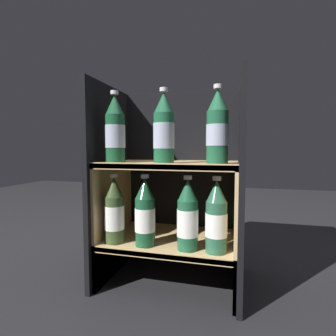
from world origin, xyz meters
TOP-DOWN VIEW (x-y plane):
  - ground_plane at (0.00, 0.00)m, footprint 6.00×6.00m
  - fridge_back_wall at (0.00, 0.37)m, footprint 0.57×0.02m
  - fridge_side_left at (-0.28, 0.18)m, footprint 0.02×0.40m
  - fridge_side_right at (0.28, 0.18)m, footprint 0.02×0.40m
  - shelf_lower at (0.00, 0.17)m, footprint 0.53×0.36m
  - shelf_upper at (0.00, 0.17)m, footprint 0.53×0.36m
  - bottle_upper_front_0 at (-0.19, 0.07)m, footprint 0.08×0.08m
  - bottle_upper_front_1 at (-0.00, 0.07)m, footprint 0.08×0.08m
  - bottle_upper_front_2 at (0.19, 0.07)m, footprint 0.08×0.08m
  - bottle_lower_front_0 at (-0.20, 0.07)m, footprint 0.08×0.08m
  - bottle_lower_front_1 at (-0.07, 0.07)m, footprint 0.08×0.08m
  - bottle_lower_front_2 at (0.09, 0.07)m, footprint 0.08×0.08m
  - bottle_lower_front_3 at (0.19, 0.07)m, footprint 0.08×0.08m

SIDE VIEW (x-z plane):
  - ground_plane at x=0.00m, z-range 0.00..0.00m
  - shelf_lower at x=0.00m, z-range 0.06..0.25m
  - bottle_lower_front_2 at x=0.09m, z-range 0.17..0.44m
  - bottle_lower_front_0 at x=-0.20m, z-range 0.17..0.44m
  - bottle_lower_front_1 at x=-0.07m, z-range 0.17..0.44m
  - bottle_lower_front_3 at x=0.19m, z-range 0.17..0.44m
  - shelf_upper at x=0.00m, z-range 0.11..0.61m
  - fridge_back_wall at x=0.00m, z-range 0.00..0.82m
  - fridge_side_left at x=-0.28m, z-range 0.00..0.82m
  - fridge_side_right at x=0.28m, z-range 0.00..0.82m
  - bottle_upper_front_1 at x=0.00m, z-range 0.48..0.76m
  - bottle_upper_front_0 at x=-0.19m, z-range 0.48..0.76m
  - bottle_upper_front_2 at x=0.19m, z-range 0.49..0.76m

